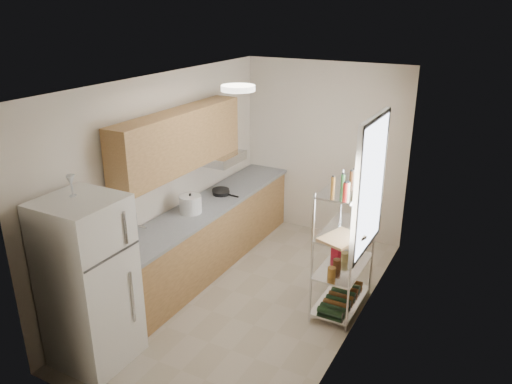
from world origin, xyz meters
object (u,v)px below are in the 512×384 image
frying_pan_large (221,190)px  cutting_board (341,238)px  refrigerator (89,283)px  rice_cooker (190,204)px  espresso_machine (363,213)px

frying_pan_large → cutting_board: size_ratio=0.54×
cutting_board → refrigerator: bearing=-138.1°
cutting_board → rice_cooker: bearing=178.4°
espresso_machine → frying_pan_large: bearing=168.6°
frying_pan_large → cutting_board: (2.04, -0.85, 0.11)m
refrigerator → cutting_board: bearing=41.9°
rice_cooker → espresso_machine: (2.06, 0.40, 0.15)m
rice_cooker → espresso_machine: espresso_machine is taller
rice_cooker → frying_pan_large: size_ratio=1.17×
cutting_board → frying_pan_large: bearing=157.4°
rice_cooker → cutting_board: bearing=-1.6°
rice_cooker → cutting_board: 1.98m
refrigerator → espresso_machine: refrigerator is taller
refrigerator → rice_cooker: bearing=92.1°
rice_cooker → espresso_machine: bearing=11.0°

